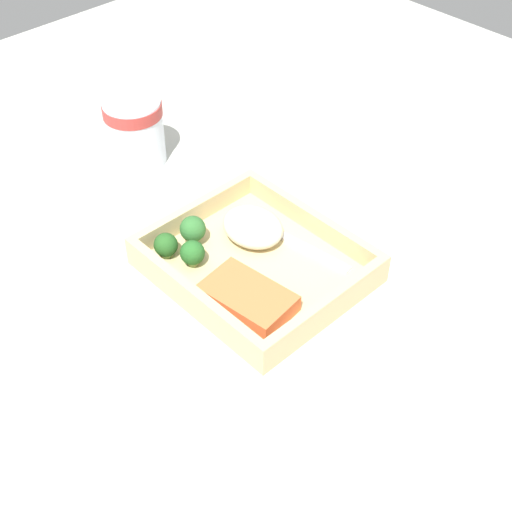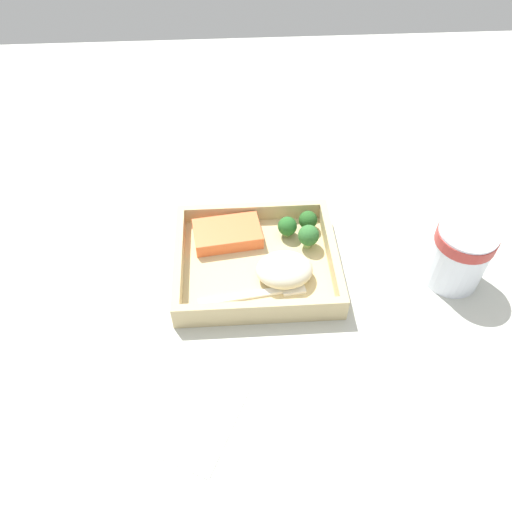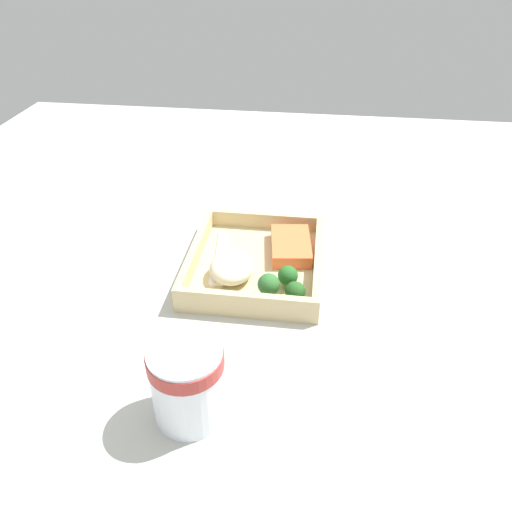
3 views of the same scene
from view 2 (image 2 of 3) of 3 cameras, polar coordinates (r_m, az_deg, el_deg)
The scene contains 11 objects.
ground_plane at distance 79.10cm, azimuth -0.00°, elevation -1.79°, with size 160.00×160.00×2.00cm, color #B7BAAF.
takeout_tray at distance 77.89cm, azimuth -0.00°, elevation -1.03°, with size 24.73×21.37×1.20cm, color #CCB682.
tray_rim at distance 76.35cm, azimuth -0.00°, elevation -0.03°, with size 24.73×21.37×2.90cm.
salmon_fillet at distance 80.22cm, azimuth -3.29°, elevation 2.56°, with size 10.65×6.52×2.28cm, color orange.
mashed_potatoes at distance 74.21cm, azimuth 3.26°, elevation -1.57°, with size 8.48×7.02×3.64cm, color beige.
broccoli_floret_1 at distance 80.25cm, azimuth 3.60°, elevation 3.38°, with size 3.11×3.11×3.59cm.
broccoli_floret_2 at distance 81.76cm, azimuth 5.96°, elevation 4.08°, with size 3.05×3.05×3.40cm.
broccoli_floret_3 at distance 78.54cm, azimuth 6.03°, elevation 2.31°, with size 3.34×3.34×4.10cm.
fork at distance 73.31cm, azimuth 0.42°, elevation -4.30°, with size 15.88×3.65×0.44cm.
paper_cup at distance 78.62cm, azimuth 22.28°, elevation 0.33°, with size 8.57×8.57×10.12cm.
receipt_slip at distance 65.72cm, azimuth -5.64°, elevation -16.97°, with size 7.97×15.26×0.24cm, color white.
Camera 2 is at (-3.11, -50.89, 59.48)cm, focal length 35.00 mm.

